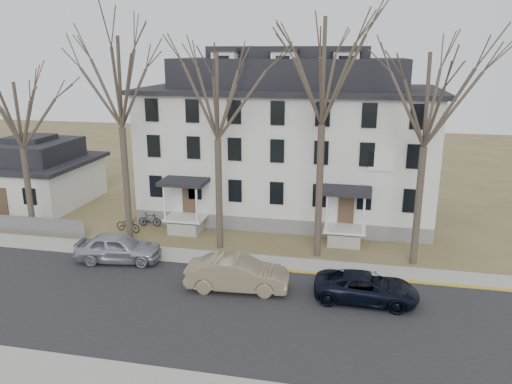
% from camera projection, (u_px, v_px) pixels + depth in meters
% --- Properties ---
extents(ground, '(120.00, 120.00, 0.00)m').
position_uv_depth(ground, '(271.00, 344.00, 20.69)').
color(ground, brown).
rests_on(ground, ground).
extents(main_road, '(120.00, 10.00, 0.04)m').
position_uv_depth(main_road, '(279.00, 320.00, 22.57)').
color(main_road, '#27272A').
rests_on(main_road, ground).
extents(far_sidewalk, '(120.00, 2.00, 0.08)m').
position_uv_depth(far_sidewalk, '(296.00, 266.00, 28.22)').
color(far_sidewalk, '#A09F97').
rests_on(far_sidewalk, ground).
extents(yellow_curb, '(14.00, 0.25, 0.06)m').
position_uv_depth(yellow_curb, '(388.00, 281.00, 26.38)').
color(yellow_curb, gold).
rests_on(yellow_curb, ground).
extents(boarding_house, '(20.80, 12.36, 12.05)m').
position_uv_depth(boarding_house, '(289.00, 141.00, 36.53)').
color(boarding_house, slate).
rests_on(boarding_house, ground).
extents(small_house, '(8.70, 8.70, 5.00)m').
position_uv_depth(small_house, '(34.00, 175.00, 39.52)').
color(small_house, silver).
rests_on(small_house, ground).
extents(tree_far_left, '(8.40, 8.40, 13.72)m').
position_uv_depth(tree_far_left, '(118.00, 76.00, 29.29)').
color(tree_far_left, '#473B31').
rests_on(tree_far_left, ground).
extents(tree_mid_left, '(7.80, 7.80, 12.74)m').
position_uv_depth(tree_mid_left, '(217.00, 90.00, 28.30)').
color(tree_mid_left, '#473B31').
rests_on(tree_mid_left, ground).
extents(tree_center, '(9.00, 9.00, 14.70)m').
position_uv_depth(tree_center, '(324.00, 64.00, 26.70)').
color(tree_center, '#473B31').
rests_on(tree_center, ground).
extents(tree_mid_right, '(7.80, 7.80, 12.74)m').
position_uv_depth(tree_mid_right, '(429.00, 93.00, 26.01)').
color(tree_mid_right, '#473B31').
rests_on(tree_mid_right, ground).
extents(tree_bungalow, '(6.60, 6.60, 10.78)m').
position_uv_depth(tree_bungalow, '(18.00, 111.00, 31.29)').
color(tree_bungalow, '#473B31').
rests_on(tree_bungalow, ground).
extents(car_silver, '(5.10, 2.61, 1.66)m').
position_uv_depth(car_silver, '(119.00, 248.00, 28.58)').
color(car_silver, '#9CA0AE').
rests_on(car_silver, ground).
extents(car_tan, '(5.30, 2.20, 1.71)m').
position_uv_depth(car_tan, '(237.00, 274.00, 25.20)').
color(car_tan, gray).
rests_on(car_tan, ground).
extents(car_navy, '(5.03, 2.42, 1.38)m').
position_uv_depth(car_navy, '(366.00, 288.00, 24.07)').
color(car_navy, black).
rests_on(car_navy, ground).
extents(bicycle_left, '(1.96, 1.03, 0.98)m').
position_uv_depth(bicycle_left, '(128.00, 225.00, 33.38)').
color(bicycle_left, black).
rests_on(bicycle_left, ground).
extents(bicycle_right, '(1.65, 0.55, 0.98)m').
position_uv_depth(bicycle_right, '(150.00, 220.00, 34.40)').
color(bicycle_right, black).
rests_on(bicycle_right, ground).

